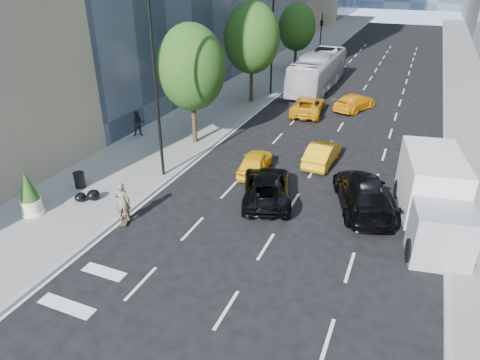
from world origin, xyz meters
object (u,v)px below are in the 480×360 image
at_px(skateboarder, 123,204).
at_px(black_sedan_mercedes, 363,193).
at_px(black_sedan_lincoln, 267,187).
at_px(box_truck, 433,196).
at_px(planter_shrub, 29,193).
at_px(trash_can, 80,180).
at_px(city_bus, 318,71).

xyz_separation_m(skateboarder, black_sedan_mercedes, (9.80, 5.53, -0.14)).
relative_size(black_sedan_lincoln, box_truck, 0.73).
relative_size(black_sedan_mercedes, planter_shrub, 2.50).
distance_m(skateboarder, black_sedan_lincoln, 6.96).
bearing_deg(black_sedan_mercedes, planter_shrub, 5.95).
height_order(black_sedan_lincoln, black_sedan_mercedes, black_sedan_mercedes).
bearing_deg(black_sedan_mercedes, black_sedan_lincoln, -8.06).
xyz_separation_m(black_sedan_mercedes, box_truck, (2.95, -0.50, 0.78)).
xyz_separation_m(skateboarder, black_sedan_lincoln, (5.23, 4.59, -0.26)).
distance_m(trash_can, planter_shrub, 3.03).
bearing_deg(city_bus, trash_can, -103.73).
xyz_separation_m(skateboarder, box_truck, (12.75, 5.04, 0.64)).
distance_m(black_sedan_mercedes, city_bus, 22.42).
height_order(skateboarder, planter_shrub, planter_shrub).
distance_m(black_sedan_mercedes, box_truck, 3.09).
bearing_deg(box_truck, planter_shrub, -169.72).
bearing_deg(planter_shrub, black_sedan_lincoln, 31.41).
relative_size(skateboarder, box_truck, 0.28).
bearing_deg(skateboarder, trash_can, -45.93).
bearing_deg(box_truck, black_sedan_mercedes, 160.58).
height_order(skateboarder, box_truck, box_truck).
height_order(black_sedan_mercedes, box_truck, box_truck).
height_order(black_sedan_mercedes, trash_can, black_sedan_mercedes).
bearing_deg(trash_can, black_sedan_lincoln, 17.05).
distance_m(black_sedan_lincoln, box_truck, 7.59).
xyz_separation_m(skateboarder, trash_can, (-4.09, 1.74, -0.40)).
bearing_deg(black_sedan_mercedes, skateboarder, 9.80).
bearing_deg(black_sedan_lincoln, planter_shrub, 11.90).
distance_m(skateboarder, city_bus, 26.80).
relative_size(skateboarder, city_bus, 0.16).
bearing_deg(skateboarder, black_sedan_mercedes, -173.48).
relative_size(black_sedan_mercedes, trash_can, 7.03).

